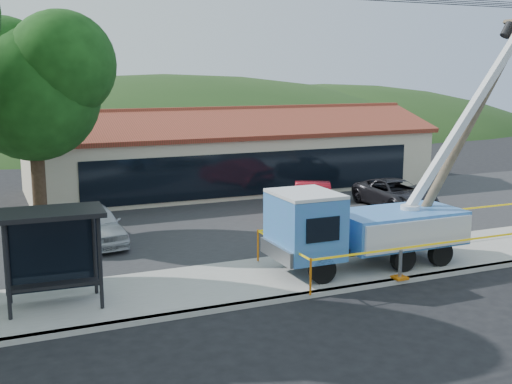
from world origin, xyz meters
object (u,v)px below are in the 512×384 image
Objects in this scene: car_silver at (96,246)px; car_dark at (395,210)px; bus_shelter at (52,235)px; car_red at (313,218)px; leaning_pole at (474,115)px; utility_truck at (364,223)px.

car_silver is 14.46m from car_dark.
car_red is at bearing 33.65° from bus_shelter.
leaning_pole is 9.17m from car_dark.
car_red is 4.55m from car_dark.
leaning_pole is at bearing -104.89° from car_dark.
leaning_pole reaches higher than bus_shelter.
car_silver is at bearing 138.86° from utility_truck.
car_dark is (4.55, 0.05, 0.00)m from car_red.
leaning_pole is 9.21m from car_red.
leaning_pole reaches higher than car_red.
car_dark is (16.62, 7.15, -2.14)m from bus_shelter.
utility_truck is 9.91m from bus_shelter.
bus_shelter is at bearing -155.53° from car_dark.
utility_truck reaches higher than leaning_pole.
utility_truck is at bearing -80.61° from car_red.
utility_truck is at bearing -176.96° from leaning_pole.
car_dark is at bearing -0.65° from car_silver.
bus_shelter is 0.66× the size of car_silver.
car_red reaches higher than car_silver.
car_dark is (2.12, 7.34, -5.07)m from leaning_pole.
car_silver is (2.19, 6.30, -2.14)m from bus_shelter.
car_silver is at bearing 152.23° from leaning_pole.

